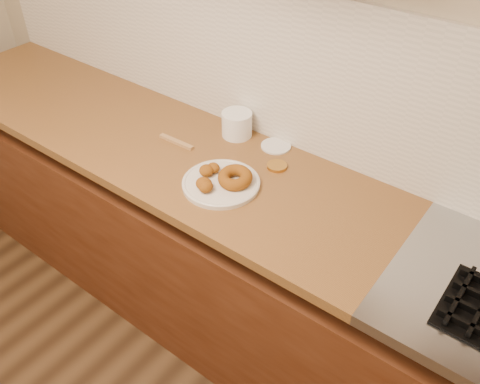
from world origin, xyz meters
name	(u,v)px	position (x,y,z in m)	size (l,w,h in m)	color
wall_back	(323,38)	(0.00, 2.00, 1.35)	(4.00, 0.02, 2.70)	tan
base_cabinet	(262,285)	(0.00, 1.69, 0.39)	(3.60, 0.60, 0.77)	#562C18
butcher_block	(138,134)	(-0.65, 1.69, 0.88)	(2.30, 0.62, 0.04)	brown
backsplash	(317,81)	(0.00, 1.99, 1.20)	(3.60, 0.02, 0.60)	beige
donut_plate	(221,183)	(-0.14, 1.61, 0.91)	(0.28, 0.28, 0.02)	beige
ring_donut	(235,177)	(-0.10, 1.64, 0.94)	(0.12, 0.12, 0.04)	#773C03
fried_dough_chunks	(207,178)	(-0.18, 1.58, 0.94)	(0.13, 0.16, 0.04)	#773C03
plastic_tub	(237,124)	(-0.30, 1.91, 0.95)	(0.12, 0.12, 0.10)	white
tub_lid	(276,146)	(-0.12, 1.93, 0.90)	(0.12, 0.12, 0.01)	silver
brass_jar_lid	(277,166)	(-0.04, 1.82, 0.91)	(0.08, 0.08, 0.01)	#BA8435
wooden_utensil	(176,142)	(-0.45, 1.72, 0.91)	(0.17, 0.02, 0.01)	#A57948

